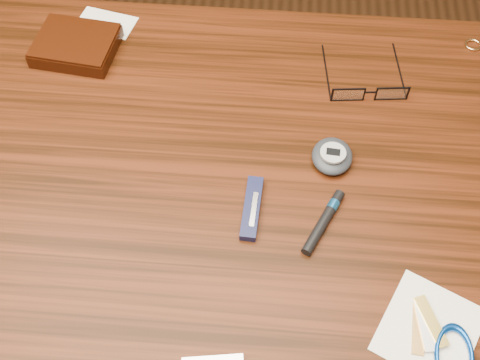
% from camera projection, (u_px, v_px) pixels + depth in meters
% --- Properties ---
extents(desk, '(1.00, 0.70, 0.75)m').
position_uv_depth(desk, '(178.00, 241.00, 0.80)').
color(desk, '#361508').
rests_on(desk, ground).
extents(wallet_and_card, '(0.13, 0.15, 0.02)m').
position_uv_depth(wallet_and_card, '(77.00, 45.00, 0.85)').
color(wallet_and_card, black).
rests_on(wallet_and_card, desk).
extents(eyeglasses, '(0.12, 0.12, 0.02)m').
position_uv_depth(eyeglasses, '(369.00, 91.00, 0.80)').
color(eyeglasses, black).
rests_on(eyeglasses, desk).
extents(gold_ring, '(0.03, 0.03, 0.00)m').
position_uv_depth(gold_ring, '(473.00, 45.00, 0.87)').
color(gold_ring, '#EBB36E').
rests_on(gold_ring, desk).
extents(pedometer, '(0.06, 0.06, 0.02)m').
position_uv_depth(pedometer, '(332.00, 156.00, 0.74)').
color(pedometer, '#20232A').
rests_on(pedometer, desk).
extents(notepad_keys, '(0.13, 0.14, 0.01)m').
position_uv_depth(notepad_keys, '(442.00, 343.00, 0.62)').
color(notepad_keys, silver).
rests_on(notepad_keys, desk).
extents(pocket_knife, '(0.02, 0.08, 0.01)m').
position_uv_depth(pocket_knife, '(252.00, 208.00, 0.71)').
color(pocket_knife, '#0F1433').
rests_on(pocket_knife, desk).
extents(black_blue_pen, '(0.05, 0.09, 0.01)m').
position_uv_depth(black_blue_pen, '(325.00, 220.00, 0.70)').
color(black_blue_pen, black).
rests_on(black_blue_pen, desk).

